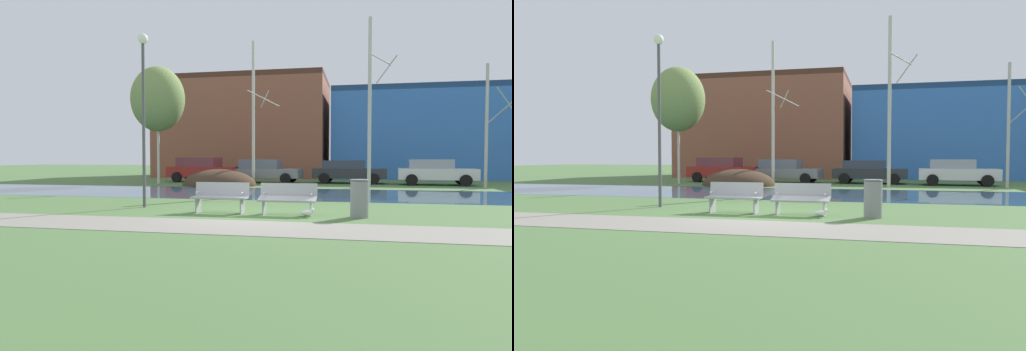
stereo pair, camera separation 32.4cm
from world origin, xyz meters
TOP-DOWN VIEW (x-y plane):
  - ground_plane at (0.00, 10.00)m, footprint 120.00×120.00m
  - paved_path_strip at (0.00, -1.97)m, footprint 60.00×2.16m
  - river_band at (0.00, 7.72)m, footprint 80.00×6.47m
  - soil_mound at (-4.69, 12.51)m, footprint 4.19×3.31m
  - bench_left at (-0.97, 0.55)m, footprint 1.60×0.57m
  - bench_right at (0.97, 0.55)m, footprint 1.60×0.57m
  - trash_bin at (2.91, 0.41)m, footprint 0.51×0.51m
  - seagull at (1.58, 0.12)m, footprint 0.39×0.15m
  - streetlamp at (-3.77, 1.44)m, footprint 0.32×0.32m
  - birch_far_left at (-8.80, 13.53)m, footprint 3.20×3.20m
  - birch_left at (-2.96, 13.60)m, footprint 1.62×2.44m
  - birch_center_left at (3.46, 12.91)m, footprint 1.48×2.43m
  - birch_center at (9.34, 13.63)m, footprint 1.41×2.53m
  - parked_van_nearest_red at (-6.79, 15.86)m, footprint 4.66×2.32m
  - parked_sedan_second_grey at (-2.76, 15.71)m, footprint 4.38×2.26m
  - parked_hatch_third_dark at (2.28, 16.26)m, footprint 4.43×2.25m
  - parked_wagon_fourth_white at (7.12, 15.57)m, footprint 4.30×2.31m
  - building_brick_low at (-6.17, 24.85)m, footprint 13.08×8.49m
  - building_blue_store at (7.99, 25.35)m, footprint 14.14×8.09m

SIDE VIEW (x-z plane):
  - ground_plane at x=0.00m, z-range 0.00..0.00m
  - soil_mound at x=-4.69m, z-range -0.91..0.91m
  - river_band at x=0.00m, z-range 0.00..0.01m
  - paved_path_strip at x=0.00m, z-range 0.00..0.01m
  - seagull at x=1.58m, z-range 0.01..0.25m
  - bench_left at x=-0.97m, z-range 0.04..0.91m
  - bench_right at x=0.97m, z-range 0.04..0.91m
  - trash_bin at x=2.91m, z-range 0.02..1.03m
  - parked_hatch_third_dark at x=2.28m, z-range 0.05..1.43m
  - parked_sedan_second_grey at x=-2.76m, z-range 0.04..1.48m
  - parked_wagon_fourth_white at x=7.12m, z-range 0.04..1.50m
  - parked_van_nearest_red at x=-6.79m, z-range 0.04..1.59m
  - birch_center at x=9.34m, z-range 0.07..6.43m
  - building_blue_store at x=7.99m, z-range 0.00..6.68m
  - streetlamp at x=-3.77m, z-range 0.91..6.38m
  - building_brick_low at x=-6.17m, z-range 0.00..7.87m
  - birch_left at x=-2.96m, z-range 0.04..8.20m
  - birch_center_left at x=3.46m, z-range 0.09..8.98m
  - birch_far_left at x=-8.80m, z-range 1.55..8.50m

